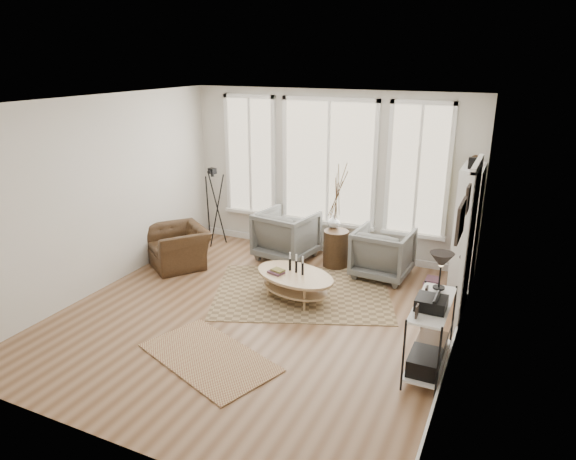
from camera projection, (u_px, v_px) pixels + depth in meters
The scene contains 17 objects.
room at pixel (257, 217), 6.68m from camera, with size 5.50×5.54×2.90m.
bay_window at pixel (328, 166), 8.94m from camera, with size 4.14×0.12×2.24m.
door at pixel (469, 240), 6.73m from camera, with size 0.09×1.06×2.22m.
bookcase at pixel (467, 228), 7.76m from camera, with size 0.31×0.85×2.06m.
low_shelf at pixel (430, 329), 5.76m from camera, with size 0.38×1.08×1.30m.
wall_art at pixel (462, 214), 5.27m from camera, with size 0.04×0.88×0.44m.
rug_main at pixel (303, 292), 7.82m from camera, with size 2.61×1.96×0.01m, color brown.
rug_runner at pixel (209, 357), 6.11m from camera, with size 1.68×0.93×0.01m, color brown.
coffee_table at pixel (294, 279), 7.52m from camera, with size 1.46×1.15×0.59m.
armchair_left at pixel (287, 235), 9.03m from camera, with size 0.93×0.95×0.87m, color slate.
armchair_right at pixel (383, 253), 8.28m from camera, with size 0.87×0.89×0.81m, color slate.
side_table at pixel (337, 218), 8.53m from camera, with size 0.42×0.42×1.78m.
vase at pixel (333, 221), 8.75m from camera, with size 0.21×0.21×0.22m, color silver.
accent_chair at pixel (178, 247), 8.76m from camera, with size 1.02×0.89×0.66m, color #3D2716.
tripod_camera at pixel (214, 209), 9.67m from camera, with size 0.52×0.52×1.46m.
book_stack_near at pixel (432, 283), 7.94m from camera, with size 0.20×0.26×0.16m, color maroon.
book_stack_far at pixel (429, 290), 7.71m from camera, with size 0.19×0.25×0.16m, color maroon.
Camera 1 is at (3.06, -5.59, 3.42)m, focal length 32.00 mm.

